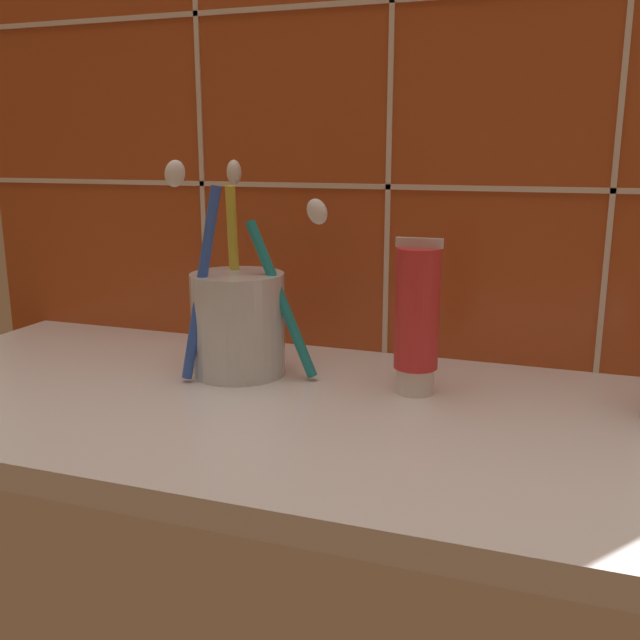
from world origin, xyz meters
TOP-DOWN VIEW (x-y plane):
  - sink_counter at (0.00, 0.00)cm, footprint 79.21×33.84cm
  - tile_wall_backsplash at (0.01, 17.17)cm, footprint 89.21×1.72cm
  - toothbrush_cup at (-8.86, 5.60)cm, footprint 13.21×9.56cm
  - toothpaste_tube at (7.31, 5.62)cm, footprint 3.80×3.62cm

SIDE VIEW (x-z plane):
  - sink_counter at x=0.00cm, z-range 0.00..2.00cm
  - toothbrush_cup at x=-8.86cm, z-range -2.54..16.62cm
  - toothpaste_tube at x=7.31cm, z-range 1.91..14.88cm
  - tile_wall_backsplash at x=0.01cm, z-range 0.01..48.35cm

